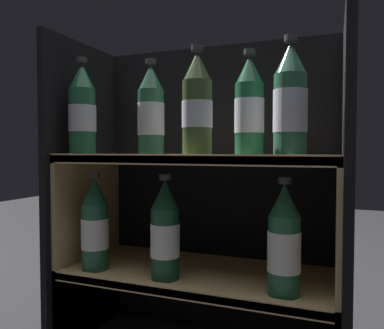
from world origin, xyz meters
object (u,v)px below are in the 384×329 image
bottle_lower_front_0 (95,226)px  bottle_lower_front_2 (284,243)px  bottle_upper_front_0 (82,112)px  bottle_upper_back_0 (151,113)px  bottle_upper_back_1 (249,109)px  bottle_upper_front_1 (197,106)px  bottle_lower_front_1 (165,233)px  bottle_upper_front_2 (290,103)px

bottle_lower_front_0 → bottle_lower_front_2: 0.50m
bottle_upper_front_0 → bottle_upper_back_0: bearing=26.2°
bottle_upper_front_0 → bottle_lower_front_2: (0.53, 0.00, -0.31)m
bottle_upper_back_1 → bottle_upper_back_0: bearing=180.0°
bottle_upper_front_0 → bottle_upper_front_1: same height
bottle_lower_front_2 → bottle_upper_back_0: bearing=167.6°
bottle_upper_front_0 → bottle_lower_front_2: size_ratio=1.00×
bottle_lower_front_2 → bottle_lower_front_1: bearing=180.0°
bottle_upper_front_1 → bottle_lower_front_2: 0.37m
bottle_upper_front_1 → bottle_lower_front_1: 0.32m
bottle_upper_front_1 → bottle_lower_front_0: bottle_upper_front_1 is taller
bottle_lower_front_1 → bottle_lower_front_0: bearing=180.0°
bottle_upper_back_0 → bottle_lower_front_2: size_ratio=1.00×
bottle_upper_back_0 → bottle_lower_front_1: 0.33m
bottle_upper_front_0 → bottle_upper_front_2: 0.54m
bottle_upper_back_1 → bottle_lower_front_0: bearing=-168.6°
bottle_lower_front_1 → bottle_lower_front_2: size_ratio=1.00×
bottle_upper_front_0 → bottle_lower_front_2: bottle_upper_front_0 is taller
bottle_upper_back_1 → bottle_upper_front_2: bearing=-37.0°
bottle_upper_front_0 → bottle_upper_back_1: bearing=10.5°
bottle_upper_front_1 → bottle_upper_back_0: size_ratio=1.00×
bottle_upper_back_1 → bottle_lower_front_1: (-0.19, -0.08, -0.31)m
bottle_lower_front_1 → bottle_lower_front_2: same height
bottle_upper_front_1 → bottle_lower_front_2: bottle_upper_front_1 is taller
bottle_lower_front_1 → bottle_lower_front_2: (0.29, 0.00, -0.00)m
bottle_lower_front_1 → bottle_upper_front_0: bearing=180.0°
bottle_lower_front_0 → bottle_upper_front_2: bearing=0.0°
bottle_upper_back_1 → bottle_lower_front_2: size_ratio=1.00×
bottle_upper_back_0 → bottle_upper_back_1: 0.27m
bottle_upper_front_2 → bottle_lower_front_1: size_ratio=1.00×
bottle_upper_back_0 → bottle_lower_front_2: bottle_upper_back_0 is taller
bottle_upper_front_2 → bottle_upper_back_0: same height
bottle_upper_front_0 → bottle_upper_front_2: same height
bottle_upper_front_1 → bottle_upper_back_1: 0.13m
bottle_upper_front_0 → bottle_lower_front_0: 0.31m
bottle_upper_front_1 → bottle_lower_front_0: 0.42m
bottle_upper_back_1 → bottle_lower_front_2: bearing=-39.8°
bottle_lower_front_0 → bottle_upper_front_0: bearing=180.0°
bottle_lower_front_1 → bottle_lower_front_2: bearing=0.0°
bottle_upper_front_1 → bottle_upper_front_2: bearing=0.0°
bottle_lower_front_0 → bottle_lower_front_2: same height
bottle_lower_front_0 → bottle_lower_front_2: size_ratio=1.00×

